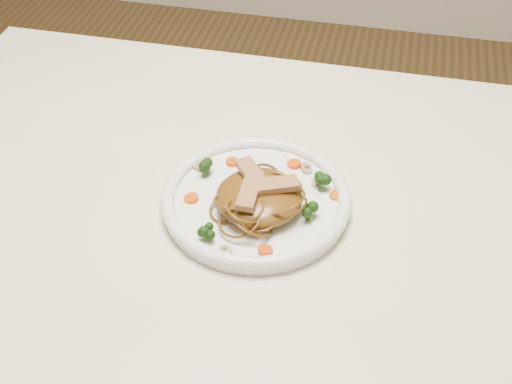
# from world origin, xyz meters

# --- Properties ---
(table) EXTENTS (1.20, 0.80, 0.75)m
(table) POSITION_xyz_m (0.00, 0.00, 0.65)
(table) COLOR white
(table) RESTS_ON ground
(plate) EXTENTS (0.34, 0.34, 0.02)m
(plate) POSITION_xyz_m (0.04, -0.03, 0.76)
(plate) COLOR white
(plate) RESTS_ON table
(noodle_mound) EXTENTS (0.15, 0.15, 0.04)m
(noodle_mound) POSITION_xyz_m (0.04, -0.04, 0.79)
(noodle_mound) COLOR brown
(noodle_mound) RESTS_ON plate
(chicken_a) EXTENTS (0.08, 0.05, 0.01)m
(chicken_a) POSITION_xyz_m (0.06, -0.04, 0.81)
(chicken_a) COLOR tan
(chicken_a) RESTS_ON noodle_mound
(chicken_b) EXTENTS (0.07, 0.07, 0.01)m
(chicken_b) POSITION_xyz_m (0.03, -0.03, 0.81)
(chicken_b) COLOR tan
(chicken_b) RESTS_ON noodle_mound
(chicken_c) EXTENTS (0.03, 0.08, 0.01)m
(chicken_c) POSITION_xyz_m (0.03, -0.06, 0.81)
(chicken_c) COLOR tan
(chicken_c) RESTS_ON noodle_mound
(broccoli_0) EXTENTS (0.03, 0.03, 0.03)m
(broccoli_0) POSITION_xyz_m (0.13, 0.01, 0.78)
(broccoli_0) COLOR #16330A
(broccoli_0) RESTS_ON plate
(broccoli_1) EXTENTS (0.04, 0.04, 0.03)m
(broccoli_1) POSITION_xyz_m (-0.05, 0.01, 0.78)
(broccoli_1) COLOR #16330A
(broccoli_1) RESTS_ON plate
(broccoli_2) EXTENTS (0.03, 0.03, 0.03)m
(broccoli_2) POSITION_xyz_m (-0.01, -0.12, 0.78)
(broccoli_2) COLOR #16330A
(broccoli_2) RESTS_ON plate
(broccoli_3) EXTENTS (0.03, 0.03, 0.03)m
(broccoli_3) POSITION_xyz_m (0.12, -0.05, 0.78)
(broccoli_3) COLOR #16330A
(broccoli_3) RESTS_ON plate
(carrot_0) EXTENTS (0.03, 0.03, 0.00)m
(carrot_0) POSITION_xyz_m (0.08, 0.06, 0.77)
(carrot_0) COLOR #D25107
(carrot_0) RESTS_ON plate
(carrot_1) EXTENTS (0.02, 0.02, 0.00)m
(carrot_1) POSITION_xyz_m (-0.06, -0.05, 0.77)
(carrot_1) COLOR #D25107
(carrot_1) RESTS_ON plate
(carrot_2) EXTENTS (0.02, 0.02, 0.00)m
(carrot_2) POSITION_xyz_m (0.15, 0.00, 0.77)
(carrot_2) COLOR #D25107
(carrot_2) RESTS_ON plate
(carrot_3) EXTENTS (0.03, 0.03, 0.00)m
(carrot_3) POSITION_xyz_m (-0.02, 0.04, 0.77)
(carrot_3) COLOR #D25107
(carrot_3) RESTS_ON plate
(carrot_4) EXTENTS (0.03, 0.03, 0.00)m
(carrot_4) POSITION_xyz_m (0.07, -0.13, 0.77)
(carrot_4) COLOR #D25107
(carrot_4) RESTS_ON plate
(mushroom_0) EXTENTS (0.02, 0.02, 0.01)m
(mushroom_0) POSITION_xyz_m (0.02, -0.14, 0.77)
(mushroom_0) COLOR tan
(mushroom_0) RESTS_ON plate
(mushroom_1) EXTENTS (0.03, 0.03, 0.01)m
(mushroom_1) POSITION_xyz_m (0.12, 0.03, 0.77)
(mushroom_1) COLOR tan
(mushroom_1) RESTS_ON plate
(mushroom_2) EXTENTS (0.04, 0.04, 0.01)m
(mushroom_2) POSITION_xyz_m (-0.07, 0.02, 0.77)
(mushroom_2) COLOR tan
(mushroom_2) RESTS_ON plate
(mushroom_3) EXTENTS (0.03, 0.03, 0.01)m
(mushroom_3) POSITION_xyz_m (0.10, 0.05, 0.77)
(mushroom_3) COLOR tan
(mushroom_3) RESTS_ON plate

